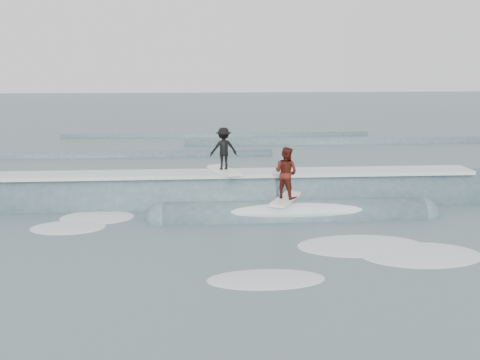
{
  "coord_description": "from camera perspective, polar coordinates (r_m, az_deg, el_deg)",
  "views": [
    {
      "loc": [
        -1.36,
        -16.23,
        5.25
      ],
      "look_at": [
        0.0,
        2.54,
        1.1
      ],
      "focal_mm": 40.0,
      "sensor_mm": 36.0,
      "label": 1
    }
  ],
  "objects": [
    {
      "name": "far_swells",
      "position": [
        34.36,
        -0.37,
        3.65
      ],
      "size": [
        38.88,
        8.65,
        0.8
      ],
      "color": "#355059",
      "rests_on": "ground"
    },
    {
      "name": "whitewater",
      "position": [
        15.96,
        2.46,
        -6.79
      ],
      "size": [
        13.01,
        7.53,
        0.1
      ],
      "color": "white",
      "rests_on": "ground"
    },
    {
      "name": "ground",
      "position": [
        17.11,
        0.62,
        -5.43
      ],
      "size": [
        160.0,
        160.0,
        0.0
      ],
      "primitive_type": "plane",
      "color": "#415B60",
      "rests_on": "ground"
    },
    {
      "name": "surfer_red",
      "position": [
        18.18,
        4.92,
        0.51
      ],
      "size": [
        1.36,
        2.04,
        1.86
      ],
      "color": "silver",
      "rests_on": "ground"
    },
    {
      "name": "surfer_black",
      "position": [
        20.05,
        -1.76,
        3.14
      ],
      "size": [
        1.26,
        2.06,
        1.67
      ],
      "color": "white",
      "rests_on": "ground"
    },
    {
      "name": "breaking_wave",
      "position": [
        20.15,
        0.74,
        -2.55
      ],
      "size": [
        22.02,
        3.92,
        2.29
      ],
      "color": "#355059",
      "rests_on": "ground"
    }
  ]
}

